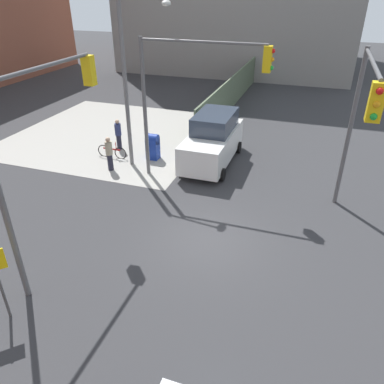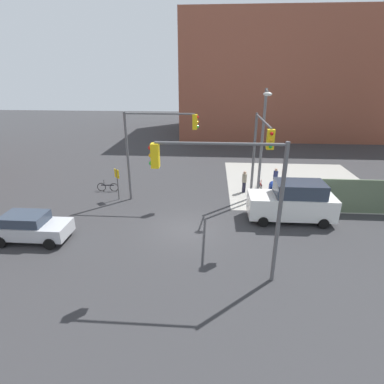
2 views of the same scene
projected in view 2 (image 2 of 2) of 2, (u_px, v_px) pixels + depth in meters
ground_plane at (184, 230)px, 18.40m from camera, size 120.00×120.00×0.00m
sidewalk_corner at (296, 183)px, 26.16m from camera, size 12.00×12.00×0.01m
building_warehouse_north at (288, 78)px, 46.00m from camera, size 32.00×18.00×16.51m
traffic_signal_nw_corner at (154, 139)px, 21.01m from camera, size 5.22×0.36×6.50m
traffic_signal_se_corner at (230, 186)px, 12.36m from camera, size 5.57×0.36×6.50m
traffic_signal_ne_corner at (259, 148)px, 18.48m from camera, size 0.36×5.83×6.50m
street_lamp_corner at (263, 137)px, 21.36m from camera, size 0.68×2.66×8.00m
warning_sign_two_way at (117, 179)px, 22.20m from camera, size 0.48×0.48×2.40m
mailbox_blue at (273, 191)px, 22.35m from camera, size 0.56×0.64×1.43m
coupe_silver at (31, 227)px, 16.98m from camera, size 4.14×2.02×1.62m
van_white_delivery at (293, 202)px, 19.15m from camera, size 5.40×2.32×2.62m
pedestrian_crossing at (275, 178)px, 24.47m from camera, size 0.36×0.36×1.79m
pedestrian_waiting at (244, 181)px, 23.80m from camera, size 0.36×0.36×1.79m
bicycle_leaning_on_fence at (260, 186)px, 24.58m from camera, size 0.05×1.75×0.97m
bicycle_at_crosswalk at (108, 187)px, 24.26m from camera, size 1.75×0.05×0.97m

